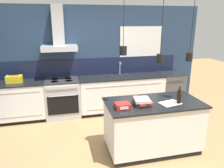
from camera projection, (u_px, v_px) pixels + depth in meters
name	position (u px, v px, depth m)	size (l,w,h in m)	color
ground_plane	(112.00, 149.00, 3.97)	(16.00, 16.00, 0.00)	#A87F51
wall_back	(92.00, 58.00, 5.43)	(5.60, 2.30, 2.60)	navy
counter_run_left	(19.00, 101.00, 5.02)	(1.17, 0.64, 0.91)	black
counter_run_sink	(121.00, 93.00, 5.56)	(2.14, 0.64, 1.24)	black
oven_range	(63.00, 98.00, 5.23)	(0.80, 0.66, 0.91)	#B5B5BA
dishwasher	(170.00, 90.00, 5.86)	(0.58, 0.65, 0.91)	#4C4C51
kitchen_island	(153.00, 126.00, 3.87)	(1.65, 0.87, 0.91)	black
bottle_on_island	(179.00, 96.00, 3.63)	(0.07, 0.07, 0.30)	black
book_stack	(142.00, 101.00, 3.60)	(0.31, 0.35, 0.11)	#4C7F4C
red_supply_box	(122.00, 106.00, 3.45)	(0.23, 0.20, 0.09)	red
paper_pile	(170.00, 103.00, 3.68)	(0.38, 0.31, 0.01)	silver
yellow_toolbox	(14.00, 79.00, 4.85)	(0.34, 0.18, 0.19)	gold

